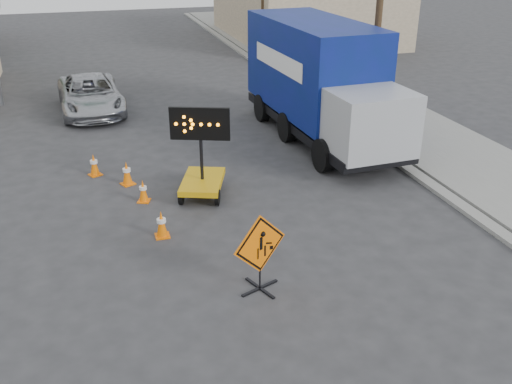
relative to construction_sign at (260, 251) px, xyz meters
name	(u,v)px	position (x,y,z in m)	size (l,w,h in m)	color
ground	(248,307)	(-0.44, -0.58, -0.97)	(100.00, 100.00, 0.00)	#2D2D30
curb_right	(305,96)	(6.76, 14.42, -0.91)	(0.40, 60.00, 0.12)	gray
sidewalk_right	(349,92)	(9.06, 14.42, -0.90)	(4.00, 60.00, 0.15)	gray
building_right_far	(304,5)	(12.56, 29.42, 1.33)	(10.00, 14.00, 4.60)	#CAB492
utility_pole_near	(380,7)	(7.56, 9.42, 3.71)	(1.80, 0.26, 9.00)	#45341D
construction_sign	(260,251)	(0.00, 0.00, 0.00)	(1.31, 0.94, 1.85)	black
arrow_board	(202,176)	(-0.16, 5.22, -0.36)	(1.75, 2.20, 2.73)	#CF9A0B
pickup_truck	(90,95)	(-2.96, 15.04, -0.21)	(2.53, 5.49, 1.53)	#AEB0B6
box_truck	(320,88)	(5.15, 9.00, 0.97)	(3.19, 9.11, 4.28)	black
cone_a	(162,224)	(-1.72, 3.02, -0.61)	(0.38, 0.38, 0.73)	#FF6E05
cone_b	(143,191)	(-1.92, 5.29, -0.63)	(0.45, 0.45, 0.68)	#FF6E05
cone_c	(127,173)	(-2.25, 6.67, -0.59)	(0.51, 0.51, 0.76)	#FF6E05
cone_d	(94,165)	(-3.19, 7.73, -0.61)	(0.49, 0.49, 0.73)	#FF6E05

